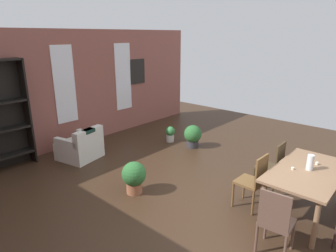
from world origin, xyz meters
The scene contains 16 objects.
ground_plane centered at (0.00, 0.00, 0.00)m, with size 11.89×11.89×0.00m, color #3A2719.
back_wall_brick centered at (0.00, 4.63, 1.44)m, with size 8.85×0.12×2.88m, color #96544A.
window_pane_1 centered at (0.00, 4.56, 1.58)m, with size 0.55×0.02×1.87m, color white.
window_pane_2 centered at (1.83, 4.56, 1.58)m, with size 0.55×0.02×1.87m, color white.
dining_table centered at (0.84, -0.90, 0.68)m, with size 1.65×0.93×0.77m.
vase_on_table centered at (0.86, -0.90, 0.89)m, with size 0.10×0.10×0.24m, color silver.
tealight_candle_0 centered at (1.13, -0.94, 0.80)m, with size 0.04×0.04×0.05m, color silver.
tealight_candle_1 centered at (0.70, -0.71, 0.79)m, with size 0.04×0.04×0.04m, color silver.
dining_chair_far_left centered at (0.47, -0.21, 0.51)m, with size 0.41×0.41×0.95m.
dining_chair_head_left centered at (-0.36, -0.91, 0.51)m, with size 0.43×0.43×0.95m.
dining_chair_far_right centered at (1.21, -0.21, 0.51)m, with size 0.41×0.41×0.95m.
armchair_white centered at (-0.25, 3.68, 0.28)m, with size 0.95×0.95×0.75m.
potted_plant_by_shelf centered at (2.03, 2.19, 0.31)m, with size 0.44×0.44×0.57m.
potted_plant_corner centered at (-0.48, 1.60, 0.33)m, with size 0.44×0.44×0.59m.
potted_plant_window centered at (1.95, 2.88, 0.23)m, with size 0.25×0.25×0.42m.
framed_picture centered at (2.38, 4.56, 1.69)m, with size 0.56×0.03×0.72m, color black.
Camera 1 is at (-3.63, -2.01, 2.75)m, focal length 31.48 mm.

